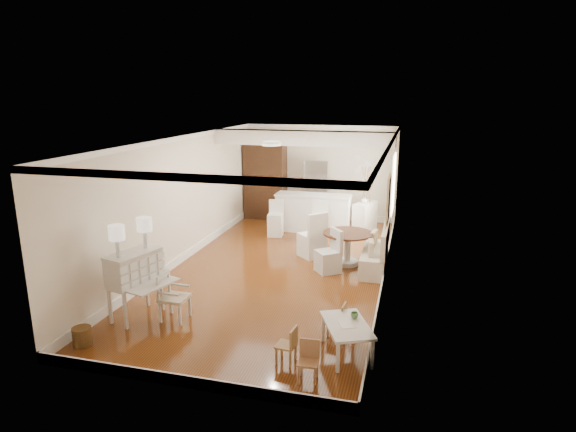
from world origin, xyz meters
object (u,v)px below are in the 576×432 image
at_px(dining_table, 347,249).
at_px(slip_chair_far, 312,234).
at_px(kids_table, 346,339).
at_px(bar_stool_right, 319,221).
at_px(slip_chair_near, 328,251).
at_px(breakfast_counter, 313,213).
at_px(kids_chair_c, 308,362).
at_px(pantry_cabinet, 265,180).
at_px(fridge, 327,192).
at_px(secretary_bureau, 136,285).
at_px(kids_chair_a, 286,345).
at_px(sideboard, 365,217).
at_px(gustavian_armchair, 174,297).
at_px(bar_stool_left, 275,219).
at_px(kids_chair_b, 336,319).
at_px(wicker_basket, 82,336).

xyz_separation_m(dining_table, slip_chair_far, (-0.87, 0.34, 0.17)).
distance_m(kids_table, bar_stool_right, 5.60).
bearing_deg(bar_stool_right, slip_chair_near, -82.17).
bearing_deg(bar_stool_right, breakfast_counter, 103.60).
height_order(kids_chair_c, slip_chair_far, slip_chair_far).
xyz_separation_m(kids_chair_c, pantry_cabinet, (-3.11, 8.11, 0.87)).
xyz_separation_m(dining_table, fridge, (-1.09, 3.50, 0.53)).
distance_m(slip_chair_near, bar_stool_right, 2.25).
xyz_separation_m(kids_chair_c, dining_table, (-0.12, 4.58, 0.09)).
distance_m(secretary_bureau, kids_chair_a, 2.92).
relative_size(kids_chair_a, bar_stool_right, 0.53).
distance_m(breakfast_counter, sideboard, 1.42).
bearing_deg(gustavian_armchair, bar_stool_left, -2.24).
bearing_deg(bar_stool_left, fridge, 52.02).
bearing_deg(kids_chair_b, wicker_basket, -66.06).
xyz_separation_m(secretary_bureau, breakfast_counter, (1.80, 5.92, -0.06)).
relative_size(slip_chair_far, bar_stool_right, 1.04).
xyz_separation_m(breakfast_counter, bar_stool_left, (-0.87, -0.72, -0.04)).
bearing_deg(kids_chair_c, slip_chair_near, 93.37).
bearing_deg(secretary_bureau, slip_chair_far, 75.61).
distance_m(slip_chair_far, bar_stool_left, 1.89).
xyz_separation_m(slip_chair_far, bar_stool_left, (-1.29, 1.38, -0.06)).
xyz_separation_m(gustavian_armchair, breakfast_counter, (1.13, 5.85, 0.11)).
xyz_separation_m(wicker_basket, breakfast_counter, (2.08, 6.99, 0.37)).
relative_size(wicker_basket, pantry_cabinet, 0.12).
bearing_deg(slip_chair_near, dining_table, 110.96).
xyz_separation_m(gustavian_armchair, slip_chair_near, (2.08, 2.84, 0.06)).
bearing_deg(wicker_basket, bar_stool_left, 79.06).
height_order(gustavian_armchair, dining_table, gustavian_armchair).
xyz_separation_m(secretary_bureau, kids_chair_b, (3.37, 0.20, -0.30)).
bearing_deg(kids_table, sideboard, 93.67).
relative_size(slip_chair_near, bar_stool_left, 0.97).
distance_m(slip_chair_far, pantry_cabinet, 3.87).
xyz_separation_m(kids_chair_b, slip_chair_far, (-1.15, 3.61, 0.26)).
bearing_deg(pantry_cabinet, slip_chair_near, -57.04).
bearing_deg(kids_chair_c, slip_chair_far, 98.30).
bearing_deg(kids_chair_c, fridge, 95.40).
bearing_deg(pantry_cabinet, kids_table, -64.46).
relative_size(dining_table, fridge, 0.60).
bearing_deg(secretary_bureau, kids_chair_b, 19.17).
bearing_deg(bar_stool_right, dining_table, -67.43).
relative_size(kids_table, breakfast_counter, 0.47).
relative_size(kids_chair_a, kids_chair_b, 1.00).
bearing_deg(bar_stool_right, kids_table, -82.88).
bearing_deg(pantry_cabinet, slip_chair_far, -56.44).
height_order(slip_chair_near, pantry_cabinet, pantry_cabinet).
distance_m(breakfast_counter, bar_stool_left, 1.13).
height_order(secretary_bureau, wicker_basket, secretary_bureau).
xyz_separation_m(kids_chair_b, sideboard, (-0.19, 6.06, 0.13)).
bearing_deg(kids_table, gustavian_armchair, 172.35).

